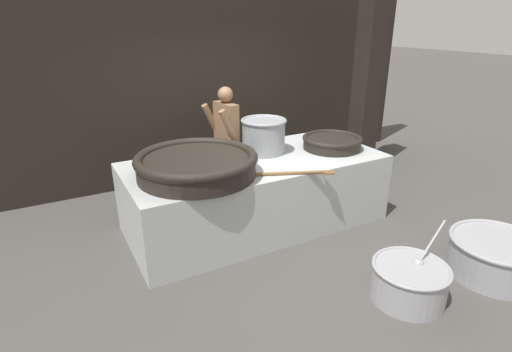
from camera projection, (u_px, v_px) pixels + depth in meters
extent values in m
plane|color=#474442|center=(256.00, 222.00, 5.42)|extent=(60.00, 60.00, 0.00)
cube|color=black|center=(192.00, 67.00, 6.50)|extent=(8.65, 0.24, 3.68)
cube|color=black|center=(369.00, 66.00, 6.64)|extent=(0.36, 0.36, 3.68)
cube|color=#B2B7B7|center=(256.00, 192.00, 5.25)|extent=(3.30, 1.49, 0.90)
cylinder|color=black|center=(197.00, 167.00, 4.52)|extent=(1.34, 1.34, 0.22)
torus|color=black|center=(196.00, 158.00, 4.48)|extent=(1.39, 1.39, 0.11)
cylinder|color=black|center=(332.00, 144.00, 5.49)|extent=(0.78, 0.78, 0.14)
torus|color=black|center=(332.00, 139.00, 5.47)|extent=(0.82, 0.82, 0.06)
cylinder|color=gray|center=(264.00, 137.00, 5.29)|extent=(0.56, 0.56, 0.44)
torus|color=gray|center=(264.00, 120.00, 5.21)|extent=(0.60, 0.60, 0.04)
cylinder|color=brown|center=(287.00, 173.00, 4.58)|extent=(1.02, 0.46, 0.04)
cube|color=brown|center=(329.00, 172.00, 4.63)|extent=(0.15, 0.14, 0.02)
cylinder|color=#8C6647|center=(230.00, 168.00, 6.24)|extent=(0.12, 0.12, 0.81)
cylinder|color=#8C6647|center=(224.00, 165.00, 6.37)|extent=(0.12, 0.12, 0.81)
cube|color=#334C72|center=(227.00, 157.00, 6.25)|extent=(0.22, 0.27, 0.53)
cube|color=#8C6647|center=(226.00, 123.00, 6.05)|extent=(0.22, 0.51, 0.60)
cylinder|color=#8C6647|center=(229.00, 127.00, 5.80)|extent=(0.34, 0.14, 0.55)
cylinder|color=#8C6647|center=(212.00, 121.00, 6.18)|extent=(0.34, 0.14, 0.55)
sphere|color=#8C6647|center=(225.00, 94.00, 5.89)|extent=(0.23, 0.23, 0.23)
cylinder|color=#9E9EA3|center=(409.00, 283.00, 3.88)|extent=(0.70, 0.70, 0.36)
torus|color=#9E9EA3|center=(411.00, 267.00, 3.81)|extent=(0.74, 0.74, 0.04)
cylinder|color=tan|center=(410.00, 276.00, 3.85)|extent=(0.62, 0.62, 0.09)
sphere|color=#9E9EA3|center=(418.00, 265.00, 3.90)|extent=(0.13, 0.13, 0.13)
cylinder|color=#9E9EA3|center=(432.00, 242.00, 3.98)|extent=(0.47, 0.13, 0.34)
cylinder|color=#9E9EA3|center=(495.00, 258.00, 4.26)|extent=(0.93, 0.93, 0.40)
torus|color=#9E9EA3|center=(500.00, 242.00, 4.19)|extent=(0.98, 0.98, 0.05)
cylinder|color=#6B9347|center=(497.00, 251.00, 4.23)|extent=(0.82, 0.82, 0.10)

